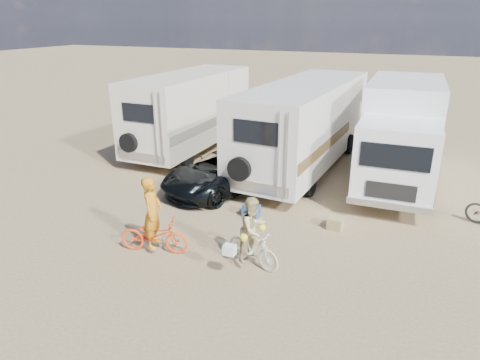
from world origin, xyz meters
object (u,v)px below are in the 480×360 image
at_px(dark_suv, 225,171).
at_px(cooler, 251,211).
at_px(rider_man, 153,219).
at_px(crate, 335,223).
at_px(rider_woman, 253,235).
at_px(rv_left, 190,113).
at_px(box_truck, 400,135).
at_px(bike_woman, 253,248).
at_px(bike_man, 154,235).
at_px(rv_main, 304,127).

xyz_separation_m(dark_suv, cooler, (1.71, -1.80, -0.49)).
height_order(rider_man, crate, rider_man).
bearing_deg(rider_woman, rv_left, 56.01).
relative_size(rider_man, rider_woman, 1.16).
bearing_deg(box_truck, rider_woman, -111.74).
bearing_deg(bike_woman, rider_woman, 0.00).
relative_size(dark_suv, bike_man, 2.68).
distance_m(bike_woman, rider_man, 2.71).
xyz_separation_m(rv_main, rider_man, (-1.78, -8.28, -0.76)).
bearing_deg(rider_man, bike_man, -0.00).
bearing_deg(rider_man, box_truck, -48.03).
bearing_deg(rider_woman, bike_man, 116.85).
bearing_deg(bike_woman, cooler, 40.84).
distance_m(box_truck, crate, 5.14).
xyz_separation_m(rider_woman, cooler, (-1.07, 2.62, -0.64)).
xyz_separation_m(box_truck, bike_woman, (-2.82, -7.52, -1.37)).
relative_size(box_truck, bike_woman, 4.72).
height_order(rv_left, dark_suv, rv_left).
bearing_deg(rv_left, crate, -34.22).
height_order(rider_man, rider_woman, rider_man).
bearing_deg(box_truck, rv_main, 172.94).
bearing_deg(box_truck, cooler, -129.68).
xyz_separation_m(bike_man, crate, (4.16, 3.22, -0.31)).
relative_size(rider_man, crate, 4.43).
height_order(rv_left, bike_man, rv_left).
relative_size(bike_woman, rider_man, 0.83).
relative_size(bike_woman, crate, 3.67).
relative_size(bike_man, rider_woman, 1.10).
height_order(box_truck, rider_woman, box_truck).
xyz_separation_m(rider_woman, crate, (1.52, 2.84, -0.66)).
height_order(rv_left, cooler, rv_left).
bearing_deg(rider_woman, box_truck, -1.99).
xyz_separation_m(bike_man, bike_woman, (2.64, 0.39, -0.00)).
height_order(box_truck, bike_woman, box_truck).
bearing_deg(box_truck, rider_man, -125.84).
bearing_deg(cooler, rider_woman, -63.60).
bearing_deg(crate, box_truck, 74.50).
height_order(dark_suv, rider_man, rider_man).
bearing_deg(rider_woman, cooler, 40.84).
bearing_deg(rv_main, rv_left, 179.17).
bearing_deg(cooler, bike_man, -113.43).
distance_m(rv_left, rider_man, 9.54).
height_order(rv_main, crate, rv_main).
relative_size(dark_suv, rider_woman, 2.95).
height_order(rv_main, rv_left, rv_left).
relative_size(dark_suv, rider_man, 2.55).
height_order(bike_woman, cooler, bike_woman).
height_order(bike_woman, rider_woman, rider_woman).
xyz_separation_m(rider_man, rider_woman, (2.64, 0.39, -0.13)).
distance_m(rider_man, crate, 5.32).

